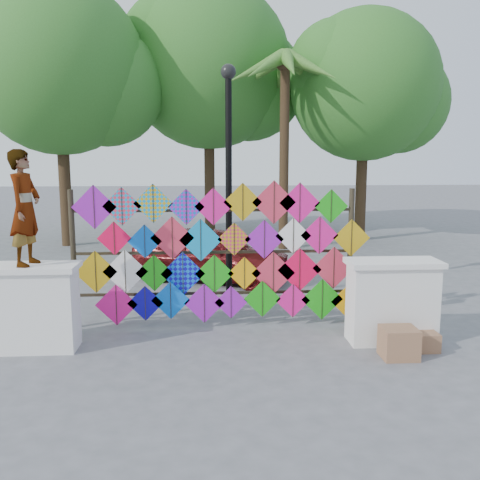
# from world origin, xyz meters

# --- Properties ---
(ground) EXTENTS (80.00, 80.00, 0.00)m
(ground) POSITION_xyz_m (0.00, 0.00, 0.00)
(ground) COLOR gray
(ground) RESTS_ON ground
(parapet_left) EXTENTS (1.40, 0.65, 1.28)m
(parapet_left) POSITION_xyz_m (-2.70, -0.20, 0.65)
(parapet_left) COLOR white
(parapet_left) RESTS_ON ground
(parapet_right) EXTENTS (1.40, 0.65, 1.28)m
(parapet_right) POSITION_xyz_m (2.70, -0.20, 0.65)
(parapet_right) COLOR white
(parapet_right) RESTS_ON ground
(kite_rack) EXTENTS (4.95, 0.24, 2.44)m
(kite_rack) POSITION_xyz_m (0.09, 0.72, 1.22)
(kite_rack) COLOR #2B2418
(kite_rack) RESTS_ON ground
(tree_west) EXTENTS (5.85, 5.20, 8.01)m
(tree_west) POSITION_xyz_m (-4.40, 9.03, 5.38)
(tree_west) COLOR #412E1B
(tree_west) RESTS_ON ground
(tree_mid) EXTENTS (6.30, 5.60, 8.61)m
(tree_mid) POSITION_xyz_m (0.11, 11.03, 5.77)
(tree_mid) COLOR #412E1B
(tree_mid) RESTS_ON ground
(tree_east) EXTENTS (5.40, 4.80, 7.42)m
(tree_east) POSITION_xyz_m (5.09, 9.53, 4.99)
(tree_east) COLOR #412E1B
(tree_east) RESTS_ON ground
(palm_tree) EXTENTS (3.62, 3.62, 5.83)m
(palm_tree) POSITION_xyz_m (2.20, 8.00, 4.95)
(palm_tree) COLOR #412E1B
(palm_tree) RESTS_ON ground
(vendor_woman) EXTENTS (0.49, 0.66, 1.65)m
(vendor_woman) POSITION_xyz_m (-2.70, -0.20, 2.11)
(vendor_woman) COLOR #99999E
(vendor_woman) RESTS_ON parapet_left
(sedan) EXTENTS (3.91, 2.81, 1.24)m
(sedan) POSITION_xyz_m (-0.02, 4.05, 0.62)
(sedan) COLOR #611012
(sedan) RESTS_ON ground
(lamppost) EXTENTS (0.28, 0.28, 4.46)m
(lamppost) POSITION_xyz_m (0.30, 2.00, 2.69)
(lamppost) COLOR black
(lamppost) RESTS_ON ground
(cardboard_box_near) EXTENTS (0.49, 0.44, 0.44)m
(cardboard_box_near) POSITION_xyz_m (2.59, -0.85, 0.22)
(cardboard_box_near) COLOR #A26F4E
(cardboard_box_near) RESTS_ON ground
(cardboard_box_far) EXTENTS (0.32, 0.30, 0.27)m
(cardboard_box_far) POSITION_xyz_m (3.10, -0.62, 0.14)
(cardboard_box_far) COLOR #A26F4E
(cardboard_box_far) RESTS_ON ground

